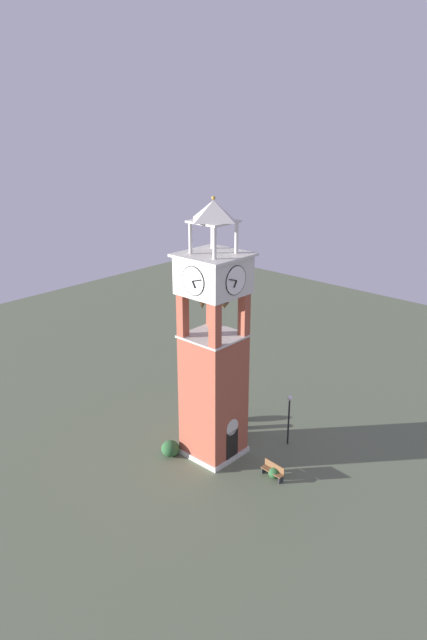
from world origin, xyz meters
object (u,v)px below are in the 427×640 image
at_px(park_bench, 273,471).
at_px(trash_bin, 241,424).
at_px(clock_tower, 214,359).
at_px(lamp_post, 289,410).

distance_m(park_bench, trash_bin, 6.15).
bearing_deg(trash_bin, clock_tower, -170.09).
distance_m(clock_tower, lamp_post, 6.73).
xyz_separation_m(clock_tower, park_bench, (0.41, -4.64, -6.34)).
bearing_deg(clock_tower, trash_bin, 9.91).
xyz_separation_m(lamp_post, trash_bin, (-0.66, 3.66, -2.17)).
relative_size(clock_tower, lamp_post, 4.62).
height_order(lamp_post, trash_bin, lamp_post).
relative_size(lamp_post, trash_bin, 4.60).
relative_size(clock_tower, park_bench, 10.38).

